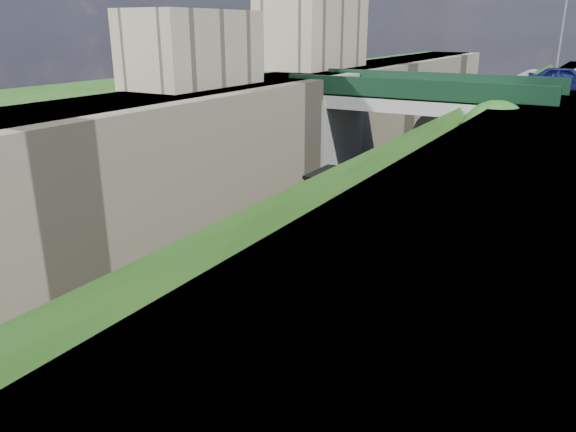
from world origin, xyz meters
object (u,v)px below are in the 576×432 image
object	(u,v)px
road_bridge	(428,128)
car_blue	(565,79)
locomotive	(313,240)
tender	(379,201)
tree	(497,138)
lamppost	(562,36)

from	to	relation	value
road_bridge	car_blue	xyz separation A→B (m)	(7.05, 4.90, 2.94)
locomotive	tender	distance (m)	7.37
car_blue	road_bridge	bearing A→B (deg)	120.04
car_blue	tree	bearing A→B (deg)	162.78
road_bridge	lamppost	distance (m)	11.66
road_bridge	tree	xyz separation A→B (m)	(4.97, -4.52, 0.57)
road_bridge	tree	distance (m)	6.74
tree	car_blue	size ratio (longest dim) A/B	1.47
tree	locomotive	size ratio (longest dim) A/B	0.65
lamppost	locomotive	xyz separation A→B (m)	(-5.94, -24.34, -7.67)
car_blue	tender	bearing A→B (deg)	148.80
car_blue	tender	size ratio (longest dim) A/B	0.75
road_bridge	lamppost	xyz separation A→B (m)	(6.20, 8.21, 5.49)
tree	car_blue	world-z (taller)	car_blue
locomotive	tender	xyz separation A→B (m)	(-0.00, 7.36, -0.27)
locomotive	car_blue	bearing A→B (deg)	72.09
tree	lamppost	bearing A→B (deg)	84.48
road_bridge	tender	bearing A→B (deg)	-88.33
tree	car_blue	bearing A→B (deg)	77.54
lamppost	locomotive	world-z (taller)	lamppost
tree	lamppost	size ratio (longest dim) A/B	1.10
lamppost	locomotive	size ratio (longest dim) A/B	0.59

